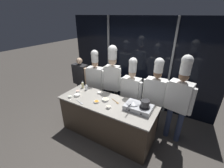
{
  "coord_description": "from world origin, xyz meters",
  "views": [
    {
      "loc": [
        1.59,
        -2.42,
        2.73
      ],
      "look_at": [
        0.0,
        0.25,
        1.27
      ],
      "focal_mm": 24.0,
      "sensor_mm": 36.0,
      "label": 1
    }
  ],
  "objects": [
    {
      "name": "prep_bowl_shrimp",
      "position": [
        -0.87,
        0.01,
        0.95
      ],
      "size": [
        0.1,
        0.1,
        0.05
      ],
      "color": "white",
      "rests_on": "demo_counter"
    },
    {
      "name": "chef_line",
      "position": [
        0.31,
        0.68,
        1.03
      ],
      "size": [
        0.58,
        0.24,
        1.83
      ],
      "rotation": [
        0.0,
        0.0,
        3.12
      ],
      "color": "#2D3856",
      "rests_on": "ground_plane"
    },
    {
      "name": "portable_stove",
      "position": [
        0.73,
        0.09,
        0.98
      ],
      "size": [
        0.56,
        0.39,
        0.12
      ],
      "color": "#B2B5BA",
      "rests_on": "demo_counter"
    },
    {
      "name": "prep_bowl_carrots",
      "position": [
        -0.18,
        -0.13,
        0.94
      ],
      "size": [
        0.13,
        0.13,
        0.04
      ],
      "color": "white",
      "rests_on": "demo_counter"
    },
    {
      "name": "chef_apprentice",
      "position": [
        1.41,
        0.67,
        1.16
      ],
      "size": [
        0.6,
        0.32,
        2.04
      ],
      "rotation": [
        0.0,
        0.0,
        2.97
      ],
      "color": "#2D3856",
      "rests_on": "ground_plane"
    },
    {
      "name": "frying_pan",
      "position": [
        0.61,
        0.08,
        1.06
      ],
      "size": [
        0.26,
        0.45,
        0.05
      ],
      "color": "#ADAFB5",
      "rests_on": "portable_stove"
    },
    {
      "name": "chef_sous",
      "position": [
        -0.27,
        0.73,
        1.26
      ],
      "size": [
        0.47,
        0.25,
        2.05
      ],
      "rotation": [
        0.0,
        0.0,
        3.34
      ],
      "color": "#232326",
      "rests_on": "ground_plane"
    },
    {
      "name": "serving_spoon_slotted",
      "position": [
        -0.47,
        -0.33,
        0.93
      ],
      "size": [
        0.25,
        0.11,
        0.02
      ],
      "color": "#B2B5BA",
      "rests_on": "demo_counter"
    },
    {
      "name": "ground_plane",
      "position": [
        0.0,
        0.0,
        0.0
      ],
      "size": [
        24.0,
        24.0,
        0.0
      ],
      "primitive_type": "plane",
      "color": "#47423D"
    },
    {
      "name": "window_wall_back",
      "position": [
        0.0,
        1.74,
        1.35
      ],
      "size": [
        4.65,
        0.09,
        2.7
      ],
      "color": "black",
      "rests_on": "ground_plane"
    },
    {
      "name": "stock_pot",
      "position": [
        0.86,
        0.09,
        1.11
      ],
      "size": [
        0.2,
        0.18,
        0.14
      ],
      "color": "#333335",
      "rests_on": "portable_stove"
    },
    {
      "name": "prep_bowl_chicken",
      "position": [
        0.17,
        -0.18,
        0.95
      ],
      "size": [
        0.11,
        0.11,
        0.05
      ],
      "color": "white",
      "rests_on": "demo_counter"
    },
    {
      "name": "squeeze_bottle_clear",
      "position": [
        -0.77,
        0.23,
        1.0
      ],
      "size": [
        0.06,
        0.06,
        0.17
      ],
      "color": "white",
      "rests_on": "demo_counter"
    },
    {
      "name": "person_guest",
      "position": [
        -1.4,
        0.73,
        0.94
      ],
      "size": [
        0.61,
        0.27,
        1.58
      ],
      "rotation": [
        0.0,
        0.0,
        3.08
      ],
      "color": "#4C4C51",
      "rests_on": "ground_plane"
    },
    {
      "name": "chef_head",
      "position": [
        -0.85,
        0.75,
        1.05
      ],
      "size": [
        0.6,
        0.31,
        1.86
      ],
      "rotation": [
        0.0,
        0.0,
        3.3
      ],
      "color": "#232326",
      "rests_on": "ground_plane"
    },
    {
      "name": "squeeze_bottle_oil",
      "position": [
        -0.94,
        0.29,
        1.01
      ],
      "size": [
        0.06,
        0.06,
        0.2
      ],
      "color": "beige",
      "rests_on": "demo_counter"
    },
    {
      "name": "serving_spoon_solid",
      "position": [
        0.21,
        0.1,
        0.93
      ],
      "size": [
        0.26,
        0.15,
        0.02
      ],
      "color": "olive",
      "rests_on": "demo_counter"
    },
    {
      "name": "prep_bowl_onion",
      "position": [
        -0.37,
        0.26,
        0.94
      ],
      "size": [
        0.12,
        0.12,
        0.04
      ],
      "color": "white",
      "rests_on": "demo_counter"
    },
    {
      "name": "demo_counter",
      "position": [
        0.0,
        0.0,
        0.46
      ],
      "size": [
        2.26,
        0.83,
        0.92
      ],
      "color": "#4C3D2D",
      "rests_on": "ground_plane"
    },
    {
      "name": "prep_bowl_bean_sprouts",
      "position": [
        -0.86,
        -0.27,
        0.94
      ],
      "size": [
        0.09,
        0.09,
        0.04
      ],
      "color": "white",
      "rests_on": "demo_counter"
    },
    {
      "name": "prep_bowl_rice",
      "position": [
        -0.76,
        -0.13,
        0.95
      ],
      "size": [
        0.15,
        0.15,
        0.05
      ],
      "color": "white",
      "rests_on": "demo_counter"
    },
    {
      "name": "chef_pastry",
      "position": [
        0.88,
        0.75,
        1.08
      ],
      "size": [
        0.59,
        0.24,
        1.89
      ],
      "rotation": [
        0.0,
        0.0,
        3.17
      ],
      "color": "#232326",
      "rests_on": "ground_plane"
    },
    {
      "name": "prep_bowl_noodles",
      "position": [
        -0.05,
        0.05,
        0.95
      ],
      "size": [
        0.17,
        0.17,
        0.05
      ],
      "color": "white",
      "rests_on": "demo_counter"
    }
  ]
}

